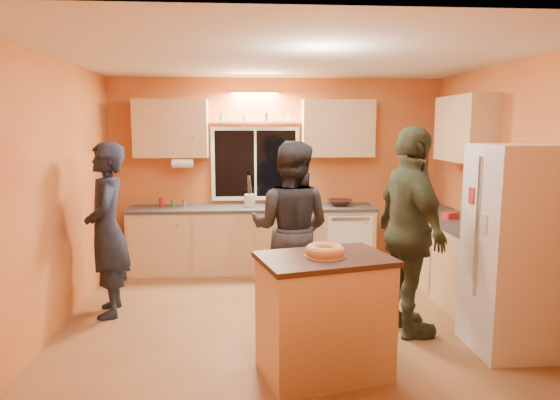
{
  "coord_description": "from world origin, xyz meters",
  "views": [
    {
      "loc": [
        -0.45,
        -4.82,
        1.94
      ],
      "look_at": [
        -0.08,
        0.4,
        1.18
      ],
      "focal_mm": 32.0,
      "sensor_mm": 36.0,
      "label": 1
    }
  ],
  "objects": [
    {
      "name": "ground",
      "position": [
        0.0,
        0.0,
        0.0
      ],
      "size": [
        4.5,
        4.5,
        0.0
      ],
      "primitive_type": "plane",
      "color": "brown",
      "rests_on": "ground"
    },
    {
      "name": "room_shell",
      "position": [
        0.12,
        0.41,
        1.62
      ],
      "size": [
        4.54,
        4.04,
        2.61
      ],
      "color": "orange",
      "rests_on": "ground"
    },
    {
      "name": "back_counter",
      "position": [
        0.01,
        1.7,
        0.45
      ],
      "size": [
        4.23,
        0.62,
        0.9
      ],
      "color": "tan",
      "rests_on": "ground"
    },
    {
      "name": "right_counter",
      "position": [
        1.95,
        0.5,
        0.45
      ],
      "size": [
        0.62,
        1.84,
        0.9
      ],
      "color": "tan",
      "rests_on": "ground"
    },
    {
      "name": "refrigerator",
      "position": [
        1.89,
        -0.8,
        0.9
      ],
      "size": [
        0.72,
        0.7,
        1.8
      ],
      "primitive_type": "cube",
      "color": "silver",
      "rests_on": "ground"
    },
    {
      "name": "island",
      "position": [
        0.16,
        -1.13,
        0.49
      ],
      "size": [
        1.12,
        0.89,
        0.96
      ],
      "rotation": [
        0.0,
        0.0,
        0.25
      ],
      "color": "tan",
      "rests_on": "ground"
    },
    {
      "name": "bundt_pastry",
      "position": [
        0.16,
        -1.13,
        1.0
      ],
      "size": [
        0.31,
        0.31,
        0.09
      ],
      "primitive_type": "torus",
      "color": "tan",
      "rests_on": "island"
    },
    {
      "name": "person_left",
      "position": [
        -1.86,
        0.31,
        0.9
      ],
      "size": [
        0.55,
        0.72,
        1.79
      ],
      "primitive_type": "imported",
      "rotation": [
        0.0,
        0.0,
        -1.38
      ],
      "color": "black",
      "rests_on": "ground"
    },
    {
      "name": "person_center",
      "position": [
        0.02,
        0.21,
        0.9
      ],
      "size": [
        1.06,
        0.95,
        1.81
      ],
      "primitive_type": "imported",
      "rotation": [
        0.0,
        0.0,
        2.79
      ],
      "color": "black",
      "rests_on": "ground"
    },
    {
      "name": "person_right",
      "position": [
        1.08,
        -0.4,
        0.98
      ],
      "size": [
        0.63,
        1.2,
        1.96
      ],
      "primitive_type": "imported",
      "rotation": [
        0.0,
        0.0,
        1.71
      ],
      "color": "#2B3320",
      "rests_on": "ground"
    },
    {
      "name": "mixing_bowl",
      "position": [
        0.83,
        1.72,
        0.94
      ],
      "size": [
        0.38,
        0.38,
        0.08
      ],
      "primitive_type": "imported",
      "rotation": [
        0.0,
        0.0,
        -0.2
      ],
      "color": "black",
      "rests_on": "back_counter"
    },
    {
      "name": "utensil_crock",
      "position": [
        -0.39,
        1.67,
        0.99
      ],
      "size": [
        0.14,
        0.14,
        0.17
      ],
      "primitive_type": "cylinder",
      "color": "beige",
      "rests_on": "back_counter"
    },
    {
      "name": "potted_plant",
      "position": [
        1.97,
        -0.3,
        1.06
      ],
      "size": [
        0.3,
        0.26,
        0.31
      ],
      "primitive_type": "imported",
      "rotation": [
        0.0,
        0.0,
        -0.06
      ],
      "color": "gray",
      "rests_on": "right_counter"
    },
    {
      "name": "red_box",
      "position": [
        1.91,
        0.68,
        0.94
      ],
      "size": [
        0.19,
        0.17,
        0.07
      ],
      "primitive_type": "cube",
      "rotation": [
        0.0,
        0.0,
        0.36
      ],
      "color": "#A8191B",
      "rests_on": "right_counter"
    }
  ]
}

